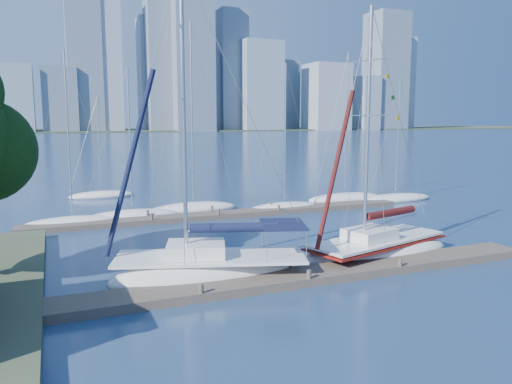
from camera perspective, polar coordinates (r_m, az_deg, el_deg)
name	(u,v)px	position (r m, az deg, el deg)	size (l,w,h in m)	color
ground	(300,281)	(23.66, 5.01, -10.12)	(700.00, 700.00, 0.00)	navy
near_dock	(300,277)	(23.59, 5.01, -9.66)	(26.00, 2.00, 0.40)	#453D33
far_dock	(228,214)	(38.67, -3.27, -2.56)	(30.00, 1.80, 0.36)	#453D33
far_shore	(68,131)	(340.14, -20.73, 6.54)	(800.00, 100.00, 1.50)	#38472D
sailboat_navy	(210,257)	(23.69, -5.24, -7.36)	(10.04, 5.86, 14.93)	white
sailboat_maroon	(377,239)	(28.01, 13.63, -5.25)	(9.55, 5.25, 13.70)	white
bg_boat_0	(73,222)	(37.78, -20.19, -3.23)	(6.88, 3.80, 12.49)	white
bg_boat_1	(133,216)	(38.80, -13.92, -2.66)	(7.21, 2.53, 11.51)	white
bg_boat_2	(194,208)	(40.99, -7.15, -1.82)	(7.50, 3.14, 15.41)	white
bg_boat_3	(285,207)	(41.52, 3.31, -1.72)	(6.30, 2.29, 12.20)	white
bg_boat_4	(345,198)	(46.76, 10.11, -0.67)	(7.83, 3.98, 13.76)	white
bg_boat_5	(395,199)	(47.65, 15.65, -0.73)	(7.95, 4.19, 11.45)	white
bg_boat_6	(102,195)	(50.21, -17.21, -0.36)	(6.35, 3.44, 9.92)	white
skyline	(106,69)	(313.25, -16.74, 13.35)	(503.56, 51.31, 126.16)	#849CAA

